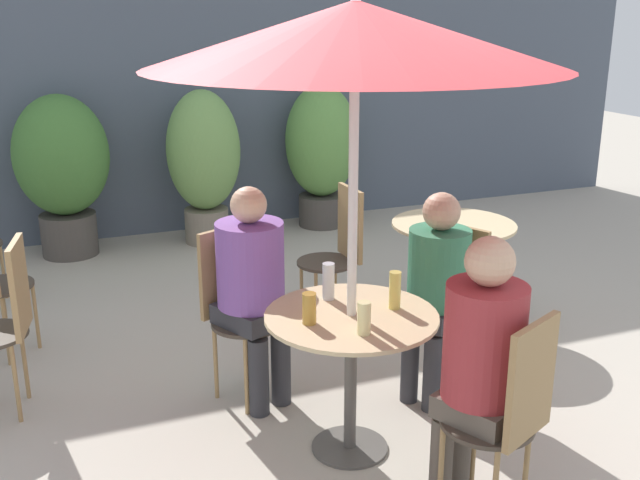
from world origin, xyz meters
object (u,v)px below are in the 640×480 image
seated_person_0 (480,355)px  seated_person_1 (437,279)px  bistro_chair_0 (510,407)px  potted_plant_1 (204,158)px  beer_glass_2 (395,290)px  cafe_table_far (453,243)px  beer_glass_1 (364,318)px  umbrella (355,36)px  beer_glass_0 (309,308)px  cafe_table_near (351,342)px  beer_glass_3 (328,281)px  bistro_chair_1 (451,296)px  potted_plant_2 (322,148)px  bistro_chair_2 (235,299)px  bistro_chair_4 (339,245)px  potted_plant_0 (62,165)px  bistro_chair_6 (6,314)px  seated_person_2 (253,279)px

seated_person_0 → seated_person_1: seated_person_0 is taller
seated_person_1 → bistro_chair_0: bearing=-39.4°
potted_plant_1 → beer_glass_2: bearing=-88.9°
cafe_table_far → potted_plant_1: (-1.11, 2.47, 0.21)m
seated_person_1 → beer_glass_1: size_ratio=7.84×
seated_person_1 → potted_plant_1: bearing=163.1°
umbrella → beer_glass_0: bearing=-173.8°
cafe_table_near → seated_person_1: bearing=25.0°
beer_glass_2 → beer_glass_3: 0.34m
bistro_chair_0 → bistro_chair_1: 1.20m
potted_plant_2 → cafe_table_far: bearing=-91.9°
seated_person_0 → beer_glass_0: bearing=-74.7°
beer_glass_3 → cafe_table_near: bearing=-83.2°
beer_glass_2 → potted_plant_1: bearing=91.1°
beer_glass_0 → seated_person_0: bearing=-49.6°
bistro_chair_2 → potted_plant_1: 2.93m
potted_plant_2 → cafe_table_near: bearing=-109.8°
bistro_chair_4 → seated_person_0: bearing=-8.8°
bistro_chair_1 → potted_plant_1: size_ratio=0.68×
beer_glass_1 → beer_glass_2: bearing=39.3°
seated_person_0 → seated_person_1: (0.33, 0.92, -0.04)m
seated_person_0 → potted_plant_1: potted_plant_1 is taller
potted_plant_0 → potted_plant_1: (1.21, -0.07, -0.02)m
bistro_chair_4 → potted_plant_0: (-1.62, 2.26, 0.24)m
bistro_chair_2 → potted_plant_0: 3.04m
bistro_chair_0 → seated_person_0: bearing=-90.0°
bistro_chair_1 → bistro_chair_6: same height
beer_glass_1 → umbrella: umbrella is taller
bistro_chair_1 → seated_person_1: size_ratio=0.81×
bistro_chair_1 → seated_person_1: (-0.14, -0.06, 0.14)m
cafe_table_near → cafe_table_far: same height
bistro_chair_2 → bistro_chair_6: size_ratio=1.00×
umbrella → seated_person_1: bearing=25.0°
bistro_chair_0 → umbrella: 1.65m
beer_glass_1 → potted_plant_1: potted_plant_1 is taller
bistro_chair_0 → bistro_chair_4: (0.20, 2.22, 0.00)m
bistro_chair_2 → seated_person_0: bearing=-90.0°
potted_plant_0 → bistro_chair_1: bearing=-61.4°
seated_person_1 → beer_glass_3: size_ratio=6.39×
seated_person_2 → bistro_chair_2: bearing=90.0°
potted_plant_2 → umbrella: 4.17m
potted_plant_2 → bistro_chair_6: bearing=-136.3°
cafe_table_near → bistro_chair_1: 0.85m
cafe_table_near → bistro_chair_6: size_ratio=0.86×
potted_plant_2 → bistro_chair_0: bearing=-102.4°
bistro_chair_1 → beer_glass_3: size_ratio=5.17×
bistro_chair_2 → umbrella: 1.65m
bistro_chair_1 → cafe_table_near: bearing=-90.0°
cafe_table_near → seated_person_1: size_ratio=0.70×
bistro_chair_2 → beer_glass_3: (0.33, -0.55, 0.25)m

